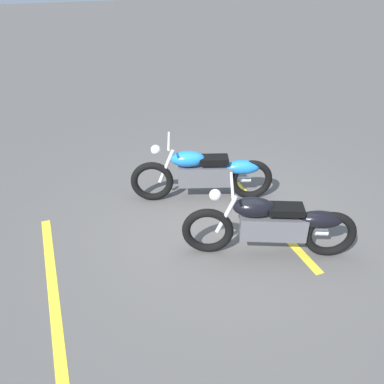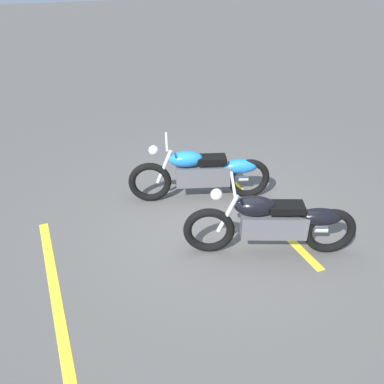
% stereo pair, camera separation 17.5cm
% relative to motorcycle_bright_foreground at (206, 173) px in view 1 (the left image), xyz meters
% --- Properties ---
extents(ground_plane, '(60.00, 60.00, 0.00)m').
position_rel_motorcycle_bright_foreground_xyz_m(ground_plane, '(-0.02, 0.76, -0.46)').
color(ground_plane, '#514F4C').
extents(motorcycle_bright_foreground, '(2.17, 0.81, 1.04)m').
position_rel_motorcycle_bright_foreground_xyz_m(motorcycle_bright_foreground, '(0.00, 0.00, 0.00)').
color(motorcycle_bright_foreground, black).
rests_on(motorcycle_bright_foreground, ground).
extents(motorcycle_dark_foreground, '(2.12, 0.94, 1.04)m').
position_rel_motorcycle_bright_foreground_xyz_m(motorcycle_dark_foreground, '(-0.35, 1.56, 0.00)').
color(motorcycle_dark_foreground, black).
rests_on(motorcycle_dark_foreground, ground).
extents(parking_stripe_near, '(0.21, 3.20, 0.01)m').
position_rel_motorcycle_bright_foreground_xyz_m(parking_stripe_near, '(-0.70, 0.52, -0.46)').
color(parking_stripe_near, yellow).
rests_on(parking_stripe_near, ground).
extents(parking_stripe_mid, '(0.21, 3.20, 0.01)m').
position_rel_motorcycle_bright_foreground_xyz_m(parking_stripe_mid, '(2.42, 1.44, -0.46)').
color(parking_stripe_mid, yellow).
rests_on(parking_stripe_mid, ground).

